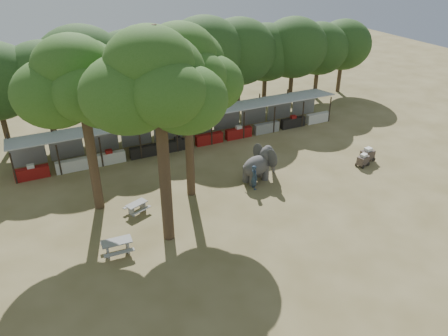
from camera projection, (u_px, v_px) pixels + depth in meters
name	position (u px, v px, depth m)	size (l,w,h in m)	color
ground	(275.00, 229.00, 26.24)	(100.00, 100.00, 0.00)	brown
vendor_stalls	(189.00, 130.00, 36.70)	(28.00, 2.99, 2.80)	#9EA0A5
yard_tree_left	(78.00, 84.00, 24.63)	(7.10, 6.90, 11.02)	#332316
yard_tree_center	(154.00, 84.00, 21.32)	(7.10, 6.90, 12.04)	#332316
yard_tree_back	(183.00, 70.00, 25.96)	(7.10, 6.90, 11.36)	#332316
backdrop_trees	(166.00, 64.00, 38.78)	(46.46, 5.95, 8.33)	#332316
elephant	(260.00, 164.00, 31.13)	(3.25, 2.38, 2.41)	#3C3A3A
handler	(254.00, 177.00, 30.05)	(0.65, 0.43, 1.80)	#26384C
picnic_table_near	(117.00, 245.00, 24.01)	(1.72, 1.56, 0.82)	gray
picnic_table_far	(137.00, 206.00, 27.64)	(1.71, 1.64, 0.67)	gray
cart_front	(363.00, 160.00, 33.27)	(1.17, 0.93, 1.00)	#3B302A
cart_back	(367.00, 155.00, 33.96)	(1.19, 0.82, 1.12)	#3B302A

